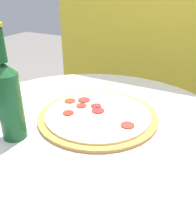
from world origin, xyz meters
TOP-DOWN VIEW (x-y plane):
  - table at (0.00, 0.00)m, footprint 0.90×0.90m
  - fence_panel at (0.00, 0.80)m, footprint 1.29×0.04m
  - pizza at (0.01, 0.05)m, footprint 0.37×0.37m
  - beer_bottle at (-0.14, -0.15)m, footprint 0.06×0.06m

SIDE VIEW (x-z plane):
  - table at x=0.00m, z-range 0.20..0.89m
  - pizza at x=0.01m, z-range 0.69..0.71m
  - beer_bottle at x=-0.14m, z-range 0.66..0.95m
  - fence_panel at x=0.00m, z-range 0.00..1.84m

